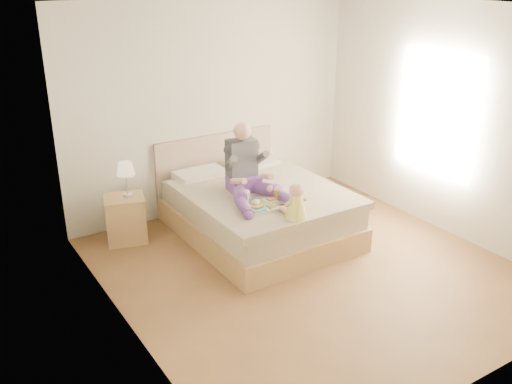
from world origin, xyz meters
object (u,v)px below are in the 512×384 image
adult (248,173)px  tray (264,203)px  baby (295,203)px  nightstand (126,219)px  bed (256,208)px

adult → tray: bearing=-90.3°
adult → baby: size_ratio=2.70×
nightstand → baby: (1.26, -1.62, 0.49)m
bed → baby: (-0.13, -0.97, 0.45)m
baby → bed: bearing=83.5°
nightstand → baby: size_ratio=1.45×
bed → nightstand: bed is taller
nightstand → adult: bearing=-17.1°
bed → baby: size_ratio=5.72×
tray → baby: 0.45m
adult → nightstand: bearing=153.3°
nightstand → baby: bearing=-35.4°
bed → baby: 1.08m
adult → tray: (-0.05, -0.41, -0.21)m
bed → adult: (-0.20, -0.15, 0.54)m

